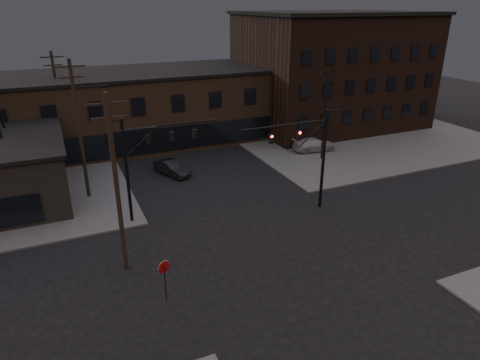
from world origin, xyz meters
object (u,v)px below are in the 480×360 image
at_px(stop_sign, 164,271).
at_px(parked_car_lot_b, 314,145).
at_px(traffic_signal_near, 312,151).
at_px(car_crossing, 172,168).
at_px(traffic_signal_far, 143,157).
at_px(parked_car_lot_a, 291,133).

distance_m(stop_sign, parked_car_lot_b, 28.44).
xyz_separation_m(traffic_signal_near, car_crossing, (-7.98, 11.65, -4.24)).
xyz_separation_m(parked_car_lot_b, car_crossing, (-16.30, -0.25, -0.17)).
bearing_deg(traffic_signal_far, traffic_signal_near, -16.17).
distance_m(traffic_signal_near, stop_sign, 15.17).
distance_m(parked_car_lot_a, car_crossing, 16.74).
bearing_deg(parked_car_lot_a, stop_sign, 113.38).
distance_m(traffic_signal_near, parked_car_lot_b, 15.09).
distance_m(traffic_signal_far, parked_car_lot_b, 22.45).
distance_m(parked_car_lot_b, car_crossing, 16.30).
xyz_separation_m(parked_car_lot_a, parked_car_lot_b, (0.27, -4.57, -0.08)).
bearing_deg(car_crossing, traffic_signal_near, -77.76).
bearing_deg(parked_car_lot_a, traffic_signal_near, 130.33).
bearing_deg(parked_car_lot_b, traffic_signal_near, 152.95).
distance_m(traffic_signal_far, car_crossing, 10.10).
relative_size(parked_car_lot_b, car_crossing, 1.16).
bearing_deg(traffic_signal_far, parked_car_lot_a, 32.81).
bearing_deg(car_crossing, stop_sign, -128.68).
relative_size(traffic_signal_near, parked_car_lot_b, 1.65).
bearing_deg(parked_car_lot_a, traffic_signal_far, 99.19).
bearing_deg(parked_car_lot_a, car_crossing, 83.12).
distance_m(traffic_signal_near, parked_car_lot_a, 18.77).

